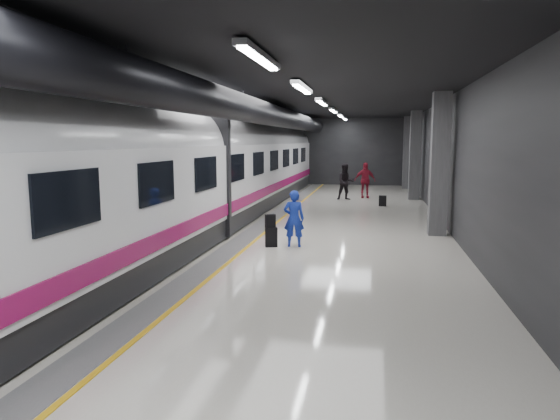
{
  "coord_description": "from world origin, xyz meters",
  "views": [
    {
      "loc": [
        2.55,
        -14.44,
        2.99
      ],
      "look_at": [
        0.15,
        -1.83,
        1.21
      ],
      "focal_mm": 32.0,
      "sensor_mm": 36.0,
      "label": 1
    }
  ],
  "objects": [
    {
      "name": "platform_hall",
      "position": [
        -0.29,
        0.96,
        3.54
      ],
      "size": [
        10.02,
        40.02,
        4.51
      ],
      "color": "black",
      "rests_on": "ground"
    },
    {
      "name": "train",
      "position": [
        -3.25,
        -0.0,
        2.07
      ],
      "size": [
        3.05,
        38.0,
        4.05
      ],
      "color": "black",
      "rests_on": "ground"
    },
    {
      "name": "suitcase_main",
      "position": [
        -0.3,
        -0.8,
        0.28
      ],
      "size": [
        0.39,
        0.31,
        0.56
      ],
      "primitive_type": "cube",
      "rotation": [
        0.0,
        0.0,
        0.3
      ],
      "color": "black",
      "rests_on": "ground"
    },
    {
      "name": "traveler_far_b",
      "position": [
        2.05,
        12.14,
        0.93
      ],
      "size": [
        1.14,
        0.6,
        1.86
      ],
      "primitive_type": "imported",
      "rotation": [
        0.0,
        0.0,
        0.14
      ],
      "color": "maroon",
      "rests_on": "ground"
    },
    {
      "name": "suitcase_far",
      "position": [
        2.94,
        8.89,
        0.25
      ],
      "size": [
        0.35,
        0.24,
        0.49
      ],
      "primitive_type": "cube",
      "rotation": [
        0.0,
        0.0,
        -0.07
      ],
      "color": "black",
      "rests_on": "ground"
    },
    {
      "name": "shoulder_bag",
      "position": [
        -0.32,
        -0.79,
        0.74
      ],
      "size": [
        0.32,
        0.27,
        0.37
      ],
      "primitive_type": "cube",
      "rotation": [
        0.0,
        0.0,
        0.55
      ],
      "color": "black",
      "rests_on": "suitcase_main"
    },
    {
      "name": "traveler_far_a",
      "position": [
        1.11,
        11.05,
        0.92
      ],
      "size": [
        1.04,
        0.9,
        1.84
      ],
      "primitive_type": "imported",
      "rotation": [
        0.0,
        0.0,
        0.26
      ],
      "color": "black",
      "rests_on": "ground"
    },
    {
      "name": "ground",
      "position": [
        0.0,
        0.0,
        0.0
      ],
      "size": [
        40.0,
        40.0,
        0.0
      ],
      "primitive_type": "plane",
      "color": "silver",
      "rests_on": "ground"
    },
    {
      "name": "traveler_main",
      "position": [
        0.33,
        -0.65,
        0.81
      ],
      "size": [
        0.63,
        0.46,
        1.61
      ],
      "primitive_type": "imported",
      "rotation": [
        0.0,
        0.0,
        3.27
      ],
      "color": "#1932BE",
      "rests_on": "ground"
    }
  ]
}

